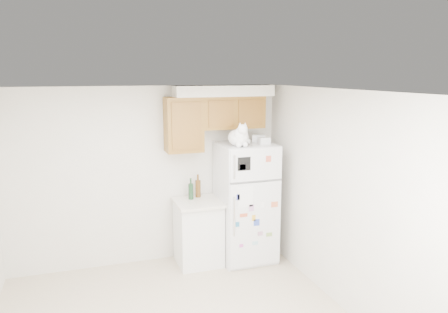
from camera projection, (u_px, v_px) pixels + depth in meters
name	position (u px, v px, depth m)	size (l,w,h in m)	color
room_shell	(184.00, 173.00, 4.43)	(3.84, 4.04, 2.52)	silver
refrigerator	(246.00, 202.00, 6.23)	(0.76, 0.78, 1.70)	silver
base_counter	(198.00, 232.00, 6.16)	(0.64, 0.64, 0.92)	white
cat	(239.00, 137.00, 5.86)	(0.33, 0.48, 0.34)	white
storage_box_back	(259.00, 138.00, 6.24)	(0.18, 0.13, 0.10)	white
storage_box_front	(264.00, 141.00, 6.04)	(0.15, 0.11, 0.09)	white
bottle_green	(191.00, 189.00, 6.12)	(0.07, 0.07, 0.30)	#19381E
bottle_amber	(198.00, 186.00, 6.23)	(0.08, 0.08, 0.33)	#593814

